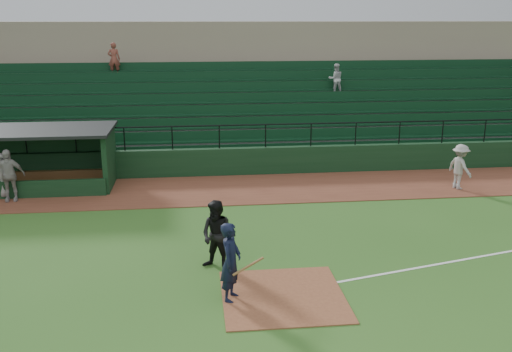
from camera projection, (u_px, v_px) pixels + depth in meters
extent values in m
plane|color=#2E5C1E|center=(277.00, 278.00, 14.77)|extent=(90.00, 90.00, 0.00)
cube|color=brown|center=(248.00, 189.00, 22.42)|extent=(40.00, 4.00, 0.03)
cube|color=brown|center=(283.00, 296.00, 13.81)|extent=(3.00, 3.00, 0.03)
cube|color=black|center=(243.00, 161.00, 24.36)|extent=(36.00, 0.35, 1.20)
cylinder|color=black|center=(242.00, 125.00, 23.92)|extent=(36.00, 0.06, 0.06)
cube|color=slate|center=(234.00, 115.00, 28.72)|extent=(36.00, 9.00, 3.60)
cube|color=#0D331A|center=(235.00, 108.00, 28.11)|extent=(34.56, 8.00, 4.05)
cube|color=gray|center=(226.00, 75.00, 34.55)|extent=(38.00, 3.00, 6.40)
cube|color=slate|center=(228.00, 70.00, 32.50)|extent=(36.00, 2.00, 0.20)
imported|color=beige|center=(336.00, 79.00, 29.60)|extent=(0.78, 0.61, 1.60)
imported|color=brown|center=(114.00, 59.00, 29.99)|extent=(0.64, 0.42, 1.77)
cube|color=black|center=(10.00, 154.00, 23.36)|extent=(8.50, 0.20, 2.30)
cube|color=black|center=(110.00, 159.00, 22.57)|extent=(0.20, 2.60, 2.30)
cube|color=olive|center=(10.00, 177.00, 23.22)|extent=(7.65, 0.40, 0.50)
imported|color=black|center=(231.00, 262.00, 13.41)|extent=(0.70, 0.85, 1.99)
cylinder|color=olive|center=(248.00, 266.00, 13.27)|extent=(0.79, 0.34, 0.35)
imported|color=black|center=(217.00, 236.00, 15.07)|extent=(1.19, 1.12, 1.95)
imported|color=#ABA5A0|center=(460.00, 167.00, 22.19)|extent=(0.98, 1.31, 1.80)
imported|color=#9D9793|center=(8.00, 175.00, 20.69)|extent=(1.21, 0.63, 1.97)
imported|color=gray|center=(4.00, 175.00, 21.09)|extent=(0.92, 0.67, 1.74)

